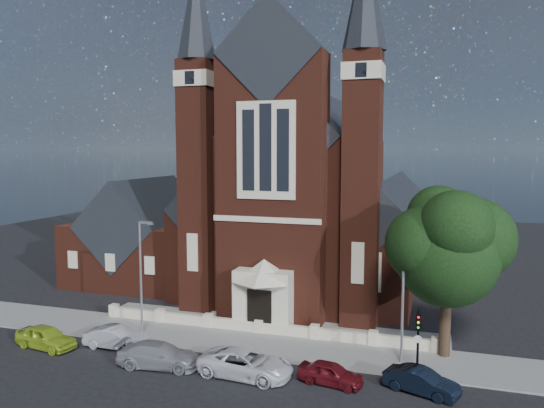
{
  "coord_description": "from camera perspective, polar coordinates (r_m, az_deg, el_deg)",
  "views": [
    {
      "loc": [
        11.94,
        -28.08,
        13.07
      ],
      "look_at": [
        -0.83,
        12.0,
        8.73
      ],
      "focal_mm": 35.0,
      "sensor_mm": 36.0,
      "label": 1
    }
  ],
  "objects": [
    {
      "name": "car_silver_b",
      "position": [
        33.83,
        -12.07,
        -15.61
      ],
      "size": [
        5.3,
        2.65,
        1.48
      ],
      "primitive_type": "imported",
      "rotation": [
        0.0,
        0.0,
        1.69
      ],
      "color": "gray",
      "rests_on": "ground"
    },
    {
      "name": "forecourt_wall",
      "position": [
        38.84,
        -1.34,
        -13.77
      ],
      "size": [
        24.0,
        0.4,
        0.9
      ],
      "primitive_type": "cube",
      "color": "beige",
      "rests_on": "ground"
    },
    {
      "name": "car_dark_red",
      "position": [
        31.19,
        6.33,
        -17.64
      ],
      "size": [
        3.9,
        2.08,
        1.26
      ],
      "primitive_type": "imported",
      "rotation": [
        0.0,
        0.0,
        1.41
      ],
      "color": "maroon",
      "rests_on": "ground"
    },
    {
      "name": "church",
      "position": [
        52.62,
        4.47,
        0.55
      ],
      "size": [
        20.01,
        34.9,
        29.2
      ],
      "color": "#532216",
      "rests_on": "ground"
    },
    {
      "name": "traffic_signal",
      "position": [
        32.27,
        15.44,
        -13.29
      ],
      "size": [
        0.28,
        0.42,
        4.0
      ],
      "color": "black",
      "rests_on": "ground"
    },
    {
      "name": "car_navy",
      "position": [
        31.05,
        15.76,
        -17.89
      ],
      "size": [
        4.24,
        2.67,
        1.32
      ],
      "primitive_type": "imported",
      "rotation": [
        0.0,
        0.0,
        1.23
      ],
      "color": "black",
      "rests_on": "ground"
    },
    {
      "name": "car_silver_a",
      "position": [
        37.41,
        -16.4,
        -13.64
      ],
      "size": [
        4.33,
        1.52,
        1.43
      ],
      "primitive_type": "imported",
      "rotation": [
        0.0,
        0.0,
        1.57
      ],
      "color": "#A0A2A8",
      "rests_on": "ground"
    },
    {
      "name": "street_tree",
      "position": [
        34.34,
        18.54,
        -4.66
      ],
      "size": [
        6.4,
        6.6,
        10.7
      ],
      "color": "black",
      "rests_on": "ground"
    },
    {
      "name": "ground",
      "position": [
        46.57,
        2.12,
        -10.41
      ],
      "size": [
        120.0,
        120.0,
        0.0
      ],
      "primitive_type": "plane",
      "color": "black",
      "rests_on": "ground"
    },
    {
      "name": "street_lamp_left",
      "position": [
        38.66,
        -13.84,
        -6.93
      ],
      "size": [
        1.16,
        0.22,
        8.09
      ],
      "color": "gray",
      "rests_on": "ground"
    },
    {
      "name": "parish_hall",
      "position": [
        54.64,
        -13.4,
        -3.81
      ],
      "size": [
        12.0,
        12.2,
        10.24
      ],
      "color": "#532216",
      "rests_on": "ground"
    },
    {
      "name": "street_lamp_right",
      "position": [
        33.23,
        14.06,
        -9.05
      ],
      "size": [
        1.16,
        0.22,
        8.09
      ],
      "color": "gray",
      "rests_on": "ground"
    },
    {
      "name": "forecourt_paving",
      "position": [
        40.63,
        -0.4,
        -12.87
      ],
      "size": [
        26.0,
        3.0,
        0.14
      ],
      "primitive_type": "cube",
      "color": "slate",
      "rests_on": "ground"
    },
    {
      "name": "car_white_suv",
      "position": [
        31.91,
        -2.82,
        -16.78
      ],
      "size": [
        5.72,
        2.98,
        1.54
      ],
      "primitive_type": "imported",
      "rotation": [
        0.0,
        0.0,
        1.49
      ],
      "color": "white",
      "rests_on": "ground"
    },
    {
      "name": "pavement_strip",
      "position": [
        37.08,
        -2.38,
        -14.75
      ],
      "size": [
        60.0,
        5.0,
        0.12
      ],
      "primitive_type": "cube",
      "color": "slate",
      "rests_on": "ground"
    },
    {
      "name": "car_lime_van",
      "position": [
        38.97,
        -23.16,
        -13.03
      ],
      "size": [
        4.59,
        2.4,
        1.49
      ],
      "primitive_type": "imported",
      "rotation": [
        0.0,
        0.0,
        1.42
      ],
      "color": "#A2C026",
      "rests_on": "ground"
    }
  ]
}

